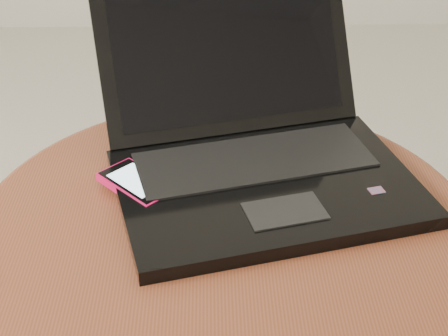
{
  "coord_description": "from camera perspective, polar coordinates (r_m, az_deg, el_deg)",
  "views": [
    {
      "loc": [
        -0.11,
        -0.7,
        1.04
      ],
      "look_at": [
        -0.1,
        0.02,
        0.57
      ],
      "focal_mm": 55.29,
      "sensor_mm": 36.0,
      "label": 1
    }
  ],
  "objects": [
    {
      "name": "laptop",
      "position": [
        0.94,
        2.51,
        1.89
      ],
      "size": [
        0.47,
        0.47,
        0.23
      ],
      "color": "black",
      "rests_on": "table"
    },
    {
      "name": "phone_pink",
      "position": [
        0.91,
        -7.16,
        -1.31
      ],
      "size": [
        0.11,
        0.12,
        0.01
      ],
      "color": "#EF125A",
      "rests_on": "phone_black"
    },
    {
      "name": "phone_black",
      "position": [
        0.94,
        -6.13,
        -0.94
      ],
      "size": [
        0.12,
        0.11,
        0.01
      ],
      "color": "black",
      "rests_on": "table"
    },
    {
      "name": "table",
      "position": [
        0.94,
        0.11,
        -9.43
      ],
      "size": [
        0.65,
        0.65,
        0.51
      ],
      "color": "brown",
      "rests_on": "ground"
    }
  ]
}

